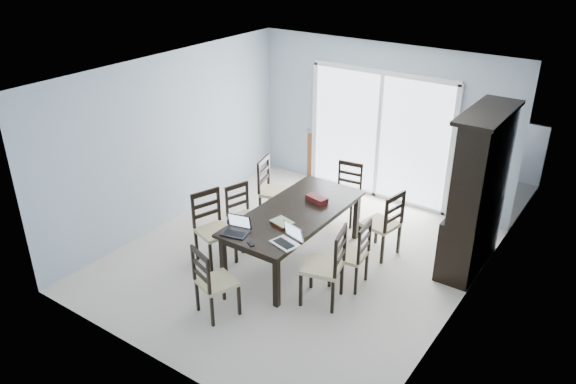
{
  "coord_description": "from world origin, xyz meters",
  "views": [
    {
      "loc": [
        3.73,
        -5.53,
        4.27
      ],
      "look_at": [
        -0.11,
        0.0,
        1.01
      ],
      "focal_mm": 35.0,
      "sensor_mm": 36.0,
      "label": 1
    }
  ],
  "objects_px": {
    "dining_table": "(294,217)",
    "cell_phone": "(251,244)",
    "laptop_dark": "(235,230)",
    "chair_right_near": "(331,259)",
    "hot_tub": "(367,149)",
    "chair_left_far": "(271,183)",
    "chair_right_mid": "(356,248)",
    "chair_end_near": "(209,276)",
    "chair_left_mid": "(241,209)",
    "china_hutch": "(477,194)",
    "game_box": "(317,199)",
    "chair_right_far": "(387,218)",
    "chair_left_near": "(211,220)",
    "chair_end_far": "(348,186)",
    "laptop_silver": "(285,240)"
  },
  "relations": [
    {
      "from": "chair_right_near",
      "to": "chair_right_far",
      "type": "distance_m",
      "value": 1.36
    },
    {
      "from": "dining_table",
      "to": "chair_left_mid",
      "type": "bearing_deg",
      "value": -177.53
    },
    {
      "from": "chair_left_mid",
      "to": "chair_right_near",
      "type": "relative_size",
      "value": 0.87
    },
    {
      "from": "laptop_silver",
      "to": "cell_phone",
      "type": "bearing_deg",
      "value": -130.22
    },
    {
      "from": "china_hutch",
      "to": "chair_right_mid",
      "type": "height_order",
      "value": "china_hutch"
    },
    {
      "from": "chair_left_mid",
      "to": "chair_left_far",
      "type": "bearing_deg",
      "value": -156.98
    },
    {
      "from": "chair_left_far",
      "to": "chair_right_near",
      "type": "distance_m",
      "value": 2.32
    },
    {
      "from": "chair_end_far",
      "to": "laptop_dark",
      "type": "relative_size",
      "value": 2.97
    },
    {
      "from": "chair_left_near",
      "to": "chair_left_mid",
      "type": "distance_m",
      "value": 0.59
    },
    {
      "from": "chair_left_near",
      "to": "chair_right_near",
      "type": "bearing_deg",
      "value": 110.53
    },
    {
      "from": "game_box",
      "to": "china_hutch",
      "type": "bearing_deg",
      "value": 23.04
    },
    {
      "from": "game_box",
      "to": "chair_right_mid",
      "type": "bearing_deg",
      "value": -28.94
    },
    {
      "from": "chair_left_far",
      "to": "chair_left_mid",
      "type": "bearing_deg",
      "value": -8.74
    },
    {
      "from": "chair_right_near",
      "to": "chair_end_near",
      "type": "distance_m",
      "value": 1.45
    },
    {
      "from": "chair_right_far",
      "to": "chair_end_far",
      "type": "distance_m",
      "value": 1.19
    },
    {
      "from": "chair_end_near",
      "to": "laptop_silver",
      "type": "bearing_deg",
      "value": 78.32
    },
    {
      "from": "laptop_dark",
      "to": "game_box",
      "type": "bearing_deg",
      "value": 61.64
    },
    {
      "from": "chair_end_far",
      "to": "hot_tub",
      "type": "distance_m",
      "value": 1.95
    },
    {
      "from": "chair_end_near",
      "to": "laptop_dark",
      "type": "relative_size",
      "value": 2.96
    },
    {
      "from": "hot_tub",
      "to": "chair_right_far",
      "type": "bearing_deg",
      "value": -57.52
    },
    {
      "from": "chair_left_mid",
      "to": "chair_right_mid",
      "type": "distance_m",
      "value": 1.89
    },
    {
      "from": "chair_right_near",
      "to": "hot_tub",
      "type": "relative_size",
      "value": 0.64
    },
    {
      "from": "chair_left_mid",
      "to": "game_box",
      "type": "height_order",
      "value": "chair_left_mid"
    },
    {
      "from": "chair_left_mid",
      "to": "chair_left_far",
      "type": "xyz_separation_m",
      "value": [
        -0.09,
        0.83,
        0.07
      ]
    },
    {
      "from": "chair_end_near",
      "to": "cell_phone",
      "type": "distance_m",
      "value": 0.64
    },
    {
      "from": "china_hutch",
      "to": "chair_left_mid",
      "type": "xyz_separation_m",
      "value": [
        -2.92,
        -1.29,
        -0.52
      ]
    },
    {
      "from": "chair_left_far",
      "to": "chair_right_near",
      "type": "bearing_deg",
      "value": 39.74
    },
    {
      "from": "chair_left_far",
      "to": "cell_phone",
      "type": "bearing_deg",
      "value": 15.1
    },
    {
      "from": "chair_right_near",
      "to": "chair_right_mid",
      "type": "relative_size",
      "value": 1.12
    },
    {
      "from": "laptop_silver",
      "to": "chair_right_mid",
      "type": "bearing_deg",
      "value": 63.77
    },
    {
      "from": "dining_table",
      "to": "laptop_dark",
      "type": "bearing_deg",
      "value": -106.59
    },
    {
      "from": "chair_left_far",
      "to": "chair_right_mid",
      "type": "xyz_separation_m",
      "value": [
        1.97,
        -0.86,
        -0.05
      ]
    },
    {
      "from": "chair_left_mid",
      "to": "chair_end_near",
      "type": "bearing_deg",
      "value": 43.94
    },
    {
      "from": "chair_left_mid",
      "to": "laptop_silver",
      "type": "height_order",
      "value": "chair_left_mid"
    },
    {
      "from": "chair_left_far",
      "to": "chair_end_near",
      "type": "bearing_deg",
      "value": 5.43
    },
    {
      "from": "chair_left_mid",
      "to": "cell_phone",
      "type": "relative_size",
      "value": 9.17
    },
    {
      "from": "cell_phone",
      "to": "dining_table",
      "type": "bearing_deg",
      "value": 119.46
    },
    {
      "from": "dining_table",
      "to": "cell_phone",
      "type": "height_order",
      "value": "cell_phone"
    },
    {
      "from": "chair_left_far",
      "to": "laptop_silver",
      "type": "distance_m",
      "value": 2.08
    },
    {
      "from": "china_hutch",
      "to": "chair_end_far",
      "type": "relative_size",
      "value": 2.04
    },
    {
      "from": "game_box",
      "to": "chair_right_far",
      "type": "bearing_deg",
      "value": 22.54
    },
    {
      "from": "chair_right_near",
      "to": "chair_left_far",
      "type": "bearing_deg",
      "value": 40.19
    },
    {
      "from": "chair_left_near",
      "to": "game_box",
      "type": "distance_m",
      "value": 1.49
    },
    {
      "from": "dining_table",
      "to": "cell_phone",
      "type": "bearing_deg",
      "value": -87.59
    },
    {
      "from": "china_hutch",
      "to": "chair_left_mid",
      "type": "relative_size",
      "value": 2.13
    },
    {
      "from": "dining_table",
      "to": "chair_right_far",
      "type": "bearing_deg",
      "value": 38.95
    },
    {
      "from": "laptop_dark",
      "to": "cell_phone",
      "type": "xyz_separation_m",
      "value": [
        0.32,
        -0.08,
        -0.05
      ]
    },
    {
      "from": "chair_left_near",
      "to": "chair_right_near",
      "type": "distance_m",
      "value": 1.85
    },
    {
      "from": "cell_phone",
      "to": "chair_left_near",
      "type": "bearing_deg",
      "value": -173.67
    },
    {
      "from": "chair_left_far",
      "to": "chair_end_near",
      "type": "height_order",
      "value": "chair_left_far"
    }
  ]
}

